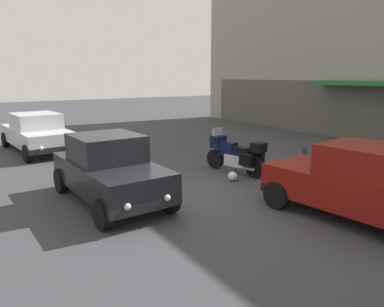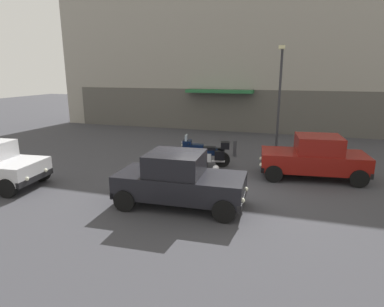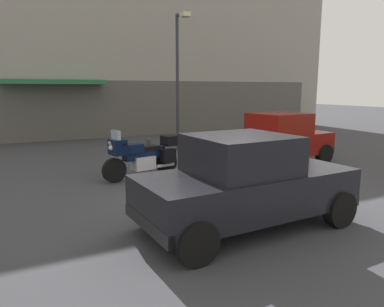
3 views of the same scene
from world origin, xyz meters
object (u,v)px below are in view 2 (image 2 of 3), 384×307
motorcycle (204,152)px  streetlamp_curbside (280,89)px  helmet (216,169)px  car_wagon_end (314,157)px  car_hatchback_near (179,180)px  bollard_curbside (235,147)px

motorcycle → streetlamp_curbside: streetlamp_curbside is taller
helmet → car_wagon_end: 3.77m
car_hatchback_near → bollard_curbside: size_ratio=4.90×
motorcycle → streetlamp_curbside: 5.21m
car_wagon_end → streetlamp_curbside: (-1.57, 3.90, 2.31)m
car_hatchback_near → bollard_curbside: (0.56, 6.38, -0.38)m
car_wagon_end → bollard_curbside: 4.19m
helmet → motorcycle: bearing=135.8°
streetlamp_curbside → bollard_curbside: 3.59m
streetlamp_curbside → bollard_curbside: bearing=-140.7°
car_wagon_end → bollard_curbside: car_wagon_end is taller
motorcycle → helmet: bearing=124.9°
helmet → car_hatchback_near: size_ratio=0.07×
streetlamp_curbside → helmet: bearing=-116.5°
motorcycle → bollard_curbside: bearing=-124.5°
helmet → bollard_curbside: 2.78m
helmet → car_wagon_end: car_wagon_end is taller
car_hatchback_near → helmet: bearing=83.0°
motorcycle → car_wagon_end: size_ratio=0.56×
car_wagon_end → streetlamp_curbside: 4.80m
motorcycle → car_wagon_end: car_wagon_end is taller
helmet → streetlamp_curbside: bearing=63.5°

